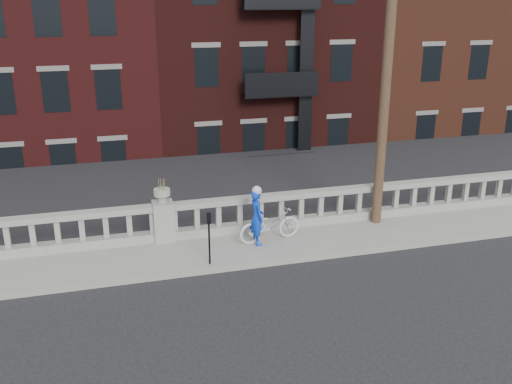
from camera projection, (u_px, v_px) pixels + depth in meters
ground at (188, 319)px, 12.10m from camera, size 120.00×120.00×0.00m
sidewalk at (169, 257)px, 14.81m from camera, size 32.00×2.20×0.15m
balustrade at (164, 223)px, 15.49m from camera, size 28.00×0.34×1.03m
planter_pedestal at (163, 217)px, 15.43m from camera, size 0.55×0.55×1.76m
lower_level at (132, 68)px, 32.37m from camera, size 80.00×44.00×20.80m
utility_pole at (389, 45)px, 15.24m from camera, size 1.60×0.28×10.00m
parking_meter_c at (209, 233)px, 13.96m from camera, size 0.10×0.09×1.36m
bicycle at (270, 224)px, 15.47m from camera, size 1.84×0.89×0.93m
cyclist at (257, 217)px, 15.17m from camera, size 0.41×0.58×1.53m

